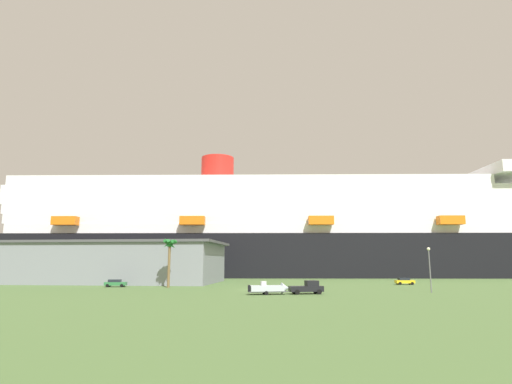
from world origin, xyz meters
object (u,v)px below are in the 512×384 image
at_px(palm_tree, 170,248).
at_px(parked_car_green_wagon, 115,283).
at_px(small_boat_on_trailer, 271,289).
at_px(parked_car_yellow_taxi, 404,281).
at_px(street_lamp, 429,263).
at_px(cruise_ship, 324,236).
at_px(pickup_truck, 307,288).

xyz_separation_m(palm_tree, parked_car_green_wagon, (-11.76, 1.90, -7.38)).
xyz_separation_m(small_boat_on_trailer, palm_tree, (-21.10, 17.52, 7.25)).
relative_size(parked_car_green_wagon, parked_car_yellow_taxi, 1.07).
relative_size(street_lamp, parked_car_green_wagon, 1.68).
distance_m(parked_car_green_wagon, parked_car_yellow_taxi, 65.27).
bearing_deg(palm_tree, street_lamp, -14.93).
height_order(cruise_ship, parked_car_yellow_taxi, cruise_ship).
xyz_separation_m(cruise_ship, pickup_truck, (-14.08, -79.94, -13.47)).
bearing_deg(parked_car_yellow_taxi, parked_car_green_wagon, -170.78).
distance_m(small_boat_on_trailer, street_lamp, 28.42).
bearing_deg(parked_car_green_wagon, small_boat_on_trailer, -30.58).
relative_size(pickup_truck, parked_car_green_wagon, 1.27).
xyz_separation_m(cruise_ship, street_lamp, (7.59, -76.68, -9.42)).
bearing_deg(street_lamp, parked_car_green_wagon, 166.16).
height_order(street_lamp, parked_car_yellow_taxi, street_lamp).
height_order(pickup_truck, parked_car_yellow_taxi, pickup_truck).
bearing_deg(cruise_ship, palm_tree, -122.96).
bearing_deg(cruise_ship, parked_car_green_wagon, -130.65).
distance_m(pickup_truck, parked_car_green_wagon, 42.98).
bearing_deg(parked_car_green_wagon, pickup_truck, -25.03).
distance_m(pickup_truck, palm_tree, 32.49).
distance_m(pickup_truck, parked_car_yellow_taxi, 38.34).
relative_size(cruise_ship, street_lamp, 36.18).
distance_m(small_boat_on_trailer, parked_car_green_wagon, 38.17).
bearing_deg(street_lamp, small_boat_on_trailer, -170.81).
distance_m(palm_tree, parked_car_green_wagon, 14.01).
xyz_separation_m(cruise_ship, small_boat_on_trailer, (-20.17, -81.17, -13.55)).
xyz_separation_m(small_boat_on_trailer, parked_car_yellow_taxi, (31.57, 29.88, -0.13)).
height_order(palm_tree, street_lamp, palm_tree).
height_order(parked_car_green_wagon, parked_car_yellow_taxi, same).
distance_m(small_boat_on_trailer, palm_tree, 28.36).
bearing_deg(small_boat_on_trailer, pickup_truck, 11.45).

